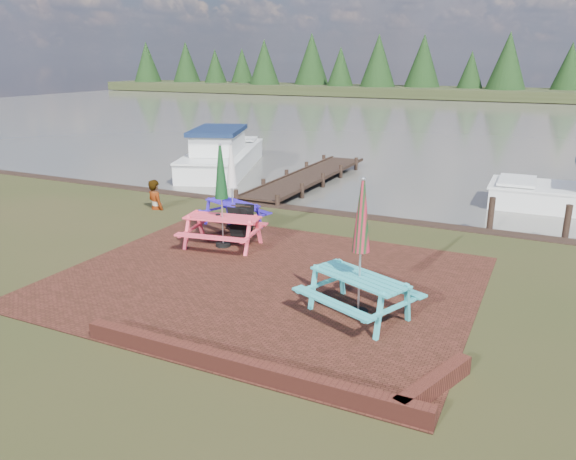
# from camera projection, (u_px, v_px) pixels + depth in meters

# --- Properties ---
(ground) EXTENTS (120.00, 120.00, 0.00)m
(ground) POSITION_uv_depth(u_px,v_px,m) (242.00, 297.00, 11.60)
(ground) COLOR black
(ground) RESTS_ON ground
(paving) EXTENTS (9.00, 7.50, 0.02)m
(paving) POSITION_uv_depth(u_px,v_px,m) (264.00, 280.00, 12.46)
(paving) COLOR #331810
(paving) RESTS_ON ground
(brick_wall) EXTENTS (6.21, 1.79, 0.30)m
(brick_wall) POSITION_uv_depth(u_px,v_px,m) (283.00, 371.00, 8.58)
(brick_wall) COLOR #4C1E16
(brick_wall) RESTS_ON ground
(water) EXTENTS (120.00, 60.00, 0.02)m
(water) POSITION_uv_depth(u_px,v_px,m) (482.00, 122.00, 43.46)
(water) COLOR #4E4A43
(water) RESTS_ON ground
(far_treeline) EXTENTS (120.00, 10.00, 8.10)m
(far_treeline) POSITION_uv_depth(u_px,v_px,m) (518.00, 70.00, 67.47)
(far_treeline) COLOR black
(far_treeline) RESTS_ON ground
(picnic_table_teal) EXTENTS (2.44, 2.33, 2.67)m
(picnic_table_teal) POSITION_uv_depth(u_px,v_px,m) (360.00, 270.00, 10.51)
(picnic_table_teal) COLOR teal
(picnic_table_teal) RESTS_ON ground
(picnic_table_red) EXTENTS (2.17, 2.00, 2.68)m
(picnic_table_red) POSITION_uv_depth(u_px,v_px,m) (222.00, 212.00, 14.43)
(picnic_table_red) COLOR #E33A4E
(picnic_table_red) RESTS_ON ground
(picnic_table_blue) EXTENTS (2.18, 2.06, 2.42)m
(picnic_table_blue) POSITION_uv_depth(u_px,v_px,m) (232.00, 199.00, 16.21)
(picnic_table_blue) COLOR #2C17B0
(picnic_table_blue) RESTS_ON ground
(chalkboard) EXTENTS (0.58, 0.59, 0.89)m
(chalkboard) POSITION_uv_depth(u_px,v_px,m) (241.00, 221.00, 15.37)
(chalkboard) COLOR black
(chalkboard) RESTS_ON ground
(jetty) EXTENTS (1.76, 9.08, 1.00)m
(jetty) POSITION_uv_depth(u_px,v_px,m) (307.00, 177.00, 22.73)
(jetty) COLOR black
(jetty) RESTS_ON ground
(boat_jetty) EXTENTS (5.02, 7.99, 2.19)m
(boat_jetty) POSITION_uv_depth(u_px,v_px,m) (222.00, 156.00, 25.51)
(boat_jetty) COLOR silver
(boat_jetty) RESTS_ON ground
(person) EXTENTS (0.82, 0.69, 1.92)m
(person) POSITION_uv_depth(u_px,v_px,m) (154.00, 180.00, 18.12)
(person) COLOR gray
(person) RESTS_ON ground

